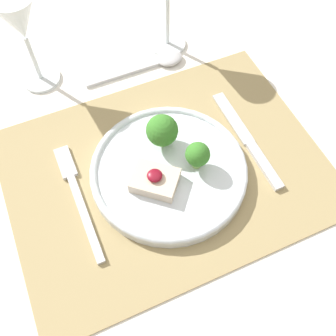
{
  "coord_description": "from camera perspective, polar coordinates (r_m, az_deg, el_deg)",
  "views": [
    {
      "loc": [
        -0.13,
        -0.3,
        1.29
      ],
      "look_at": [
        -0.0,
        -0.01,
        0.77
      ],
      "focal_mm": 42.0,
      "sensor_mm": 36.0,
      "label": 1
    }
  ],
  "objects": [
    {
      "name": "knife",
      "position": [
        0.67,
        11.89,
        3.32
      ],
      "size": [
        0.02,
        0.21,
        0.01
      ],
      "rotation": [
        0.0,
        0.0,
        -0.05
      ],
      "color": "silver",
      "rests_on": "placemat"
    },
    {
      "name": "ground_plane",
      "position": [
        1.33,
        -0.12,
        -16.86
      ],
      "size": [
        8.0,
        8.0,
        0.0
      ],
      "primitive_type": "plane",
      "color": "#4C4742"
    },
    {
      "name": "dinner_plate",
      "position": [
        0.61,
        -0.0,
        0.0
      ],
      "size": [
        0.25,
        0.25,
        0.08
      ],
      "color": "silver",
      "rests_on": "placemat"
    },
    {
      "name": "dining_table",
      "position": [
        0.7,
        -0.22,
        -3.64
      ],
      "size": [
        1.37,
        1.19,
        0.74
      ],
      "color": "white",
      "rests_on": "ground_plane"
    },
    {
      "name": "wine_glass_far",
      "position": [
        0.71,
        -20.67,
        18.93
      ],
      "size": [
        0.07,
        0.07,
        0.17
      ],
      "color": "white",
      "rests_on": "dining_table"
    },
    {
      "name": "fork",
      "position": [
        0.62,
        -13.16,
        -3.45
      ],
      "size": [
        0.02,
        0.21,
        0.01
      ],
      "rotation": [
        0.0,
        0.0,
        -0.02
      ],
      "color": "silver",
      "rests_on": "placemat"
    },
    {
      "name": "spoon",
      "position": [
        0.78,
        -1.42,
        15.17
      ],
      "size": [
        0.19,
        0.04,
        0.01
      ],
      "rotation": [
        0.0,
        0.0,
        -0.07
      ],
      "color": "silver",
      "rests_on": "dining_table"
    },
    {
      "name": "placemat",
      "position": [
        0.63,
        -0.24,
        -0.29
      ],
      "size": [
        0.5,
        0.37,
        0.0
      ],
      "primitive_type": "cube",
      "color": "#9E895B",
      "rests_on": "dining_table"
    }
  ]
}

